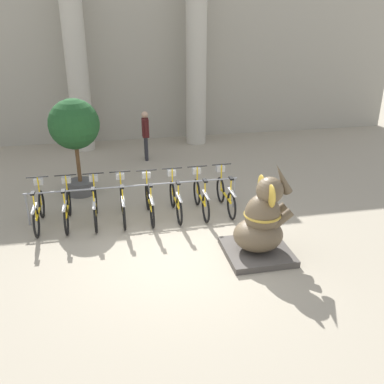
{
  "coord_description": "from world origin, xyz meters",
  "views": [
    {
      "loc": [
        -1.22,
        -7.18,
        4.44
      ],
      "look_at": [
        0.42,
        0.75,
        1.0
      ],
      "focal_mm": 40.0,
      "sensor_mm": 36.0,
      "label": 1
    }
  ],
  "objects_px": {
    "bicycle_3": "(123,203)",
    "potted_tree": "(75,130)",
    "bicycle_0": "(39,209)",
    "bicycle_7": "(225,194)",
    "bicycle_4": "(149,201)",
    "bicycle_6": "(201,197)",
    "elephant_statue": "(261,225)",
    "bicycle_2": "(95,205)",
    "bicycle_1": "(67,207)",
    "person_pedestrian": "(146,132)",
    "bicycle_5": "(175,199)"
  },
  "relations": [
    {
      "from": "bicycle_1",
      "to": "bicycle_6",
      "type": "height_order",
      "value": "same"
    },
    {
      "from": "bicycle_3",
      "to": "elephant_statue",
      "type": "xyz_separation_m",
      "value": [
        2.54,
        -2.13,
        0.25
      ]
    },
    {
      "from": "elephant_statue",
      "to": "person_pedestrian",
      "type": "relative_size",
      "value": 1.21
    },
    {
      "from": "bicycle_4",
      "to": "bicycle_5",
      "type": "xyz_separation_m",
      "value": [
        0.61,
        0.02,
        0.0
      ]
    },
    {
      "from": "bicycle_4",
      "to": "bicycle_5",
      "type": "distance_m",
      "value": 0.61
    },
    {
      "from": "bicycle_5",
      "to": "bicycle_6",
      "type": "relative_size",
      "value": 1.0
    },
    {
      "from": "person_pedestrian",
      "to": "potted_tree",
      "type": "relative_size",
      "value": 0.63
    },
    {
      "from": "bicycle_6",
      "to": "potted_tree",
      "type": "bearing_deg",
      "value": 148.51
    },
    {
      "from": "bicycle_2",
      "to": "bicycle_4",
      "type": "distance_m",
      "value": 1.22
    },
    {
      "from": "bicycle_1",
      "to": "bicycle_3",
      "type": "height_order",
      "value": "same"
    },
    {
      "from": "bicycle_1",
      "to": "person_pedestrian",
      "type": "height_order",
      "value": "person_pedestrian"
    },
    {
      "from": "bicycle_3",
      "to": "elephant_statue",
      "type": "distance_m",
      "value": 3.33
    },
    {
      "from": "bicycle_0",
      "to": "bicycle_2",
      "type": "distance_m",
      "value": 1.22
    },
    {
      "from": "bicycle_0",
      "to": "bicycle_4",
      "type": "bearing_deg",
      "value": -1.37
    },
    {
      "from": "bicycle_1",
      "to": "person_pedestrian",
      "type": "relative_size",
      "value": 1.02
    },
    {
      "from": "bicycle_3",
      "to": "bicycle_6",
      "type": "relative_size",
      "value": 1.0
    },
    {
      "from": "bicycle_3",
      "to": "person_pedestrian",
      "type": "distance_m",
      "value": 4.3
    },
    {
      "from": "bicycle_2",
      "to": "elephant_statue",
      "type": "distance_m",
      "value": 3.81
    },
    {
      "from": "bicycle_6",
      "to": "potted_tree",
      "type": "relative_size",
      "value": 0.65
    },
    {
      "from": "bicycle_1",
      "to": "person_pedestrian",
      "type": "bearing_deg",
      "value": 61.98
    },
    {
      "from": "bicycle_2",
      "to": "bicycle_4",
      "type": "height_order",
      "value": "same"
    },
    {
      "from": "bicycle_0",
      "to": "elephant_statue",
      "type": "bearing_deg",
      "value": -26.22
    },
    {
      "from": "bicycle_3",
      "to": "potted_tree",
      "type": "relative_size",
      "value": 0.65
    },
    {
      "from": "bicycle_0",
      "to": "bicycle_6",
      "type": "height_order",
      "value": "same"
    },
    {
      "from": "bicycle_4",
      "to": "potted_tree",
      "type": "relative_size",
      "value": 0.65
    },
    {
      "from": "elephant_statue",
      "to": "bicycle_1",
      "type": "bearing_deg",
      "value": 150.34
    },
    {
      "from": "bicycle_0",
      "to": "bicycle_4",
      "type": "distance_m",
      "value": 2.44
    },
    {
      "from": "bicycle_2",
      "to": "elephant_statue",
      "type": "relative_size",
      "value": 0.85
    },
    {
      "from": "bicycle_2",
      "to": "person_pedestrian",
      "type": "distance_m",
      "value": 4.48
    },
    {
      "from": "bicycle_1",
      "to": "bicycle_4",
      "type": "xyz_separation_m",
      "value": [
        1.83,
        -0.05,
        0.0
      ]
    },
    {
      "from": "bicycle_0",
      "to": "bicycle_7",
      "type": "bearing_deg",
      "value": -0.11
    },
    {
      "from": "bicycle_7",
      "to": "potted_tree",
      "type": "xyz_separation_m",
      "value": [
        -3.44,
        1.71,
        1.32
      ]
    },
    {
      "from": "bicycle_5",
      "to": "elephant_statue",
      "type": "relative_size",
      "value": 0.85
    },
    {
      "from": "bicycle_7",
      "to": "bicycle_6",
      "type": "bearing_deg",
      "value": -177.81
    },
    {
      "from": "bicycle_7",
      "to": "elephant_statue",
      "type": "xyz_separation_m",
      "value": [
        0.1,
        -2.14,
        0.25
      ]
    },
    {
      "from": "bicycle_6",
      "to": "potted_tree",
      "type": "xyz_separation_m",
      "value": [
        -2.83,
        1.74,
        1.32
      ]
    },
    {
      "from": "bicycle_4",
      "to": "bicycle_6",
      "type": "distance_m",
      "value": 1.22
    },
    {
      "from": "bicycle_1",
      "to": "bicycle_7",
      "type": "xyz_separation_m",
      "value": [
        3.66,
        0.0,
        0.0
      ]
    },
    {
      "from": "bicycle_1",
      "to": "bicycle_7",
      "type": "relative_size",
      "value": 1.0
    },
    {
      "from": "bicycle_3",
      "to": "bicycle_5",
      "type": "xyz_separation_m",
      "value": [
        1.22,
        -0.02,
        0.0
      ]
    },
    {
      "from": "bicycle_3",
      "to": "bicycle_5",
      "type": "relative_size",
      "value": 1.0
    },
    {
      "from": "bicycle_2",
      "to": "bicycle_7",
      "type": "height_order",
      "value": "same"
    },
    {
      "from": "bicycle_5",
      "to": "bicycle_7",
      "type": "height_order",
      "value": "same"
    },
    {
      "from": "bicycle_6",
      "to": "bicycle_7",
      "type": "xyz_separation_m",
      "value": [
        0.61,
        0.02,
        0.0
      ]
    },
    {
      "from": "bicycle_7",
      "to": "potted_tree",
      "type": "relative_size",
      "value": 0.65
    },
    {
      "from": "bicycle_3",
      "to": "potted_tree",
      "type": "height_order",
      "value": "potted_tree"
    },
    {
      "from": "bicycle_0",
      "to": "person_pedestrian",
      "type": "distance_m",
      "value": 5.03
    },
    {
      "from": "bicycle_7",
      "to": "bicycle_4",
      "type": "bearing_deg",
      "value": -178.43
    },
    {
      "from": "potted_tree",
      "to": "elephant_statue",
      "type": "bearing_deg",
      "value": -47.42
    },
    {
      "from": "bicycle_2",
      "to": "bicycle_6",
      "type": "height_order",
      "value": "same"
    }
  ]
}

